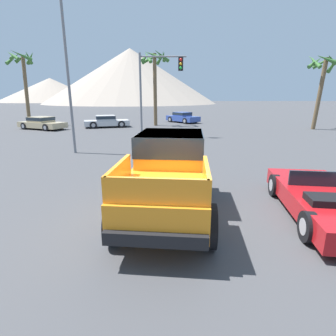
# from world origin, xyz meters

# --- Properties ---
(ground_plane) EXTENTS (320.00, 320.00, 0.00)m
(ground_plane) POSITION_xyz_m (0.00, 0.00, 0.00)
(ground_plane) COLOR #424244
(orange_pickup_truck) EXTENTS (2.54, 4.93, 2.04)m
(orange_pickup_truck) POSITION_xyz_m (-0.05, 0.44, 1.14)
(orange_pickup_truck) COLOR orange
(orange_pickup_truck) RESTS_ON ground_plane
(red_convertible_car) EXTENTS (2.35, 4.54, 1.07)m
(red_convertible_car) POSITION_xyz_m (3.92, 0.07, 0.43)
(red_convertible_car) COLOR #B21419
(red_convertible_car) RESTS_ON ground_plane
(parked_car_silver) EXTENTS (4.63, 2.98, 1.16)m
(parked_car_silver) POSITION_xyz_m (-6.31, 20.03, 0.60)
(parked_car_silver) COLOR #B7BABF
(parked_car_silver) RESTS_ON ground_plane
(parked_car_tan) EXTENTS (4.90, 3.52, 1.15)m
(parked_car_tan) POSITION_xyz_m (-11.93, 18.35, 0.59)
(parked_car_tan) COLOR tan
(parked_car_tan) RESTS_ON ground_plane
(parked_car_blue) EXTENTS (3.98, 4.21, 1.20)m
(parked_car_blue) POSITION_xyz_m (1.49, 24.91, 0.61)
(parked_car_blue) COLOR #334C9E
(parked_car_blue) RESTS_ON ground_plane
(traffic_light_crosswalk) EXTENTS (3.37, 0.38, 5.94)m
(traffic_light_crosswalk) POSITION_xyz_m (-0.91, 13.67, 4.12)
(traffic_light_crosswalk) COLOR slate
(traffic_light_crosswalk) RESTS_ON ground_plane
(street_lamp_post) EXTENTS (0.90, 0.24, 8.47)m
(street_lamp_post) POSITION_xyz_m (-5.20, 7.86, 5.03)
(street_lamp_post) COLOR slate
(street_lamp_post) RESTS_ON ground_plane
(palm_tree_tall) EXTENTS (2.49, 2.48, 6.65)m
(palm_tree_tall) POSITION_xyz_m (13.43, 18.48, 4.97)
(palm_tree_tall) COLOR brown
(palm_tree_tall) RESTS_ON ground_plane
(palm_tree_short) EXTENTS (2.91, 2.94, 7.45)m
(palm_tree_short) POSITION_xyz_m (-15.03, 22.08, 5.58)
(palm_tree_short) COLOR brown
(palm_tree_short) RESTS_ON ground_plane
(palm_tree_leaning) EXTENTS (2.96, 3.07, 7.37)m
(palm_tree_leaning) POSITION_xyz_m (-1.52, 21.57, 5.60)
(palm_tree_leaning) COLOR brown
(palm_tree_leaning) RESTS_ON ground_plane
(distant_mountain_range) EXTENTS (108.36, 88.31, 21.49)m
(distant_mountain_range) POSITION_xyz_m (-21.65, 117.95, 8.94)
(distant_mountain_range) COLOR gray
(distant_mountain_range) RESTS_ON ground_plane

